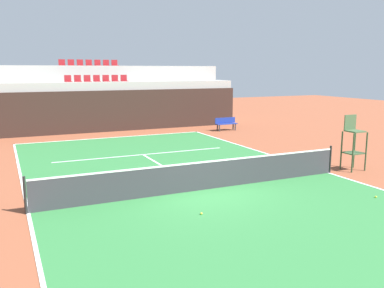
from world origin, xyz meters
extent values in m
plane|color=brown|center=(0.00, 0.00, 0.00)|extent=(80.00, 80.00, 0.00)
cube|color=#2D7238|center=(0.00, 0.00, 0.01)|extent=(11.00, 24.00, 0.01)
cube|color=white|center=(0.00, 11.95, 0.01)|extent=(11.00, 0.10, 0.00)
cube|color=white|center=(-5.45, 0.00, 0.01)|extent=(0.10, 24.00, 0.00)
cube|color=white|center=(5.45, 0.00, 0.01)|extent=(0.10, 24.00, 0.00)
cube|color=white|center=(0.00, 6.40, 0.01)|extent=(8.26, 0.10, 0.00)
cube|color=white|center=(0.00, 3.20, 0.01)|extent=(0.10, 6.40, 0.00)
cube|color=black|center=(0.00, 14.53, 1.33)|extent=(19.16, 0.30, 2.66)
cube|color=#9E9E99|center=(0.00, 15.88, 1.60)|extent=(19.16, 2.40, 3.19)
cube|color=#9E9E99|center=(0.00, 18.28, 2.13)|extent=(19.16, 2.40, 4.26)
cube|color=maroon|center=(-1.87, 15.88, 3.21)|extent=(0.44, 0.44, 0.04)
cube|color=maroon|center=(-1.87, 16.08, 3.43)|extent=(0.44, 0.04, 0.40)
cube|color=maroon|center=(-1.24, 15.88, 3.21)|extent=(0.44, 0.44, 0.04)
cube|color=maroon|center=(-1.24, 16.08, 3.43)|extent=(0.44, 0.04, 0.40)
cube|color=maroon|center=(-0.62, 15.88, 3.21)|extent=(0.44, 0.44, 0.04)
cube|color=maroon|center=(-0.62, 16.08, 3.43)|extent=(0.44, 0.04, 0.40)
cube|color=maroon|center=(0.00, 15.88, 3.21)|extent=(0.44, 0.44, 0.04)
cube|color=maroon|center=(0.00, 16.08, 3.43)|extent=(0.44, 0.04, 0.40)
cube|color=maroon|center=(0.62, 15.88, 3.21)|extent=(0.44, 0.44, 0.04)
cube|color=maroon|center=(0.62, 16.08, 3.43)|extent=(0.44, 0.04, 0.40)
cube|color=maroon|center=(1.24, 15.88, 3.21)|extent=(0.44, 0.44, 0.04)
cube|color=maroon|center=(1.24, 16.08, 3.43)|extent=(0.44, 0.04, 0.40)
cube|color=maroon|center=(1.87, 15.88, 3.21)|extent=(0.44, 0.44, 0.04)
cube|color=maroon|center=(1.87, 16.08, 3.43)|extent=(0.44, 0.04, 0.40)
cube|color=maroon|center=(-1.87, 18.28, 4.28)|extent=(0.44, 0.44, 0.04)
cube|color=maroon|center=(-1.87, 18.48, 4.50)|extent=(0.44, 0.04, 0.40)
cube|color=maroon|center=(-1.24, 18.28, 4.28)|extent=(0.44, 0.44, 0.04)
cube|color=maroon|center=(-1.24, 18.48, 4.50)|extent=(0.44, 0.04, 0.40)
cube|color=maroon|center=(-0.62, 18.28, 4.28)|extent=(0.44, 0.44, 0.04)
cube|color=maroon|center=(-0.62, 18.48, 4.50)|extent=(0.44, 0.04, 0.40)
cube|color=maroon|center=(0.00, 18.28, 4.28)|extent=(0.44, 0.44, 0.04)
cube|color=maroon|center=(0.00, 18.48, 4.50)|extent=(0.44, 0.04, 0.40)
cube|color=maroon|center=(0.62, 18.28, 4.28)|extent=(0.44, 0.44, 0.04)
cube|color=maroon|center=(0.62, 18.48, 4.50)|extent=(0.44, 0.04, 0.40)
cube|color=maroon|center=(1.24, 18.28, 4.28)|extent=(0.44, 0.44, 0.04)
cube|color=maroon|center=(1.24, 18.48, 4.50)|extent=(0.44, 0.04, 0.40)
cube|color=maroon|center=(1.87, 18.28, 4.28)|extent=(0.44, 0.44, 0.04)
cube|color=maroon|center=(1.87, 18.48, 4.50)|extent=(0.44, 0.04, 0.40)
cylinder|color=black|center=(-5.50, 0.00, 0.55)|extent=(0.08, 0.08, 1.07)
cylinder|color=black|center=(5.50, 0.00, 0.55)|extent=(0.08, 0.08, 1.07)
cube|color=#333338|center=(0.00, 0.00, 0.47)|extent=(10.90, 0.02, 0.92)
cube|color=white|center=(0.00, 0.00, 0.96)|extent=(10.90, 0.04, 0.05)
cylinder|color=#334C2D|center=(6.35, -0.30, 0.78)|extent=(0.06, 0.06, 1.55)
cylinder|color=#334C2D|center=(7.05, -0.30, 0.78)|extent=(0.06, 0.06, 1.55)
cylinder|color=#334C2D|center=(6.35, 0.30, 0.78)|extent=(0.06, 0.06, 1.55)
cylinder|color=#334C2D|center=(7.05, 0.30, 0.78)|extent=(0.06, 0.06, 1.55)
cube|color=#334C2D|center=(6.70, 0.00, 0.70)|extent=(0.70, 0.60, 0.04)
cube|color=#3F5938|center=(6.70, 0.00, 1.57)|extent=(0.60, 0.60, 0.05)
cube|color=#3F5938|center=(6.70, 0.28, 1.90)|extent=(0.60, 0.04, 0.60)
cube|color=navy|center=(7.51, 11.66, 0.45)|extent=(1.50, 0.40, 0.05)
cube|color=navy|center=(7.51, 11.84, 0.67)|extent=(1.50, 0.04, 0.36)
cube|color=#2D2D33|center=(6.91, 11.52, 0.21)|extent=(0.06, 0.06, 0.42)
cube|color=#2D2D33|center=(8.11, 11.52, 0.21)|extent=(0.06, 0.06, 0.42)
cube|color=#2D2D33|center=(6.91, 11.80, 0.21)|extent=(0.06, 0.06, 0.42)
cube|color=#2D2D33|center=(8.11, 11.80, 0.21)|extent=(0.06, 0.06, 0.42)
sphere|color=#CCE033|center=(-1.11, -2.13, 0.04)|extent=(0.07, 0.07, 0.07)
sphere|color=#CCE033|center=(4.52, -3.07, 0.04)|extent=(0.07, 0.07, 0.07)
camera|label=1|loc=(-5.90, -11.86, 3.95)|focal=38.48mm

